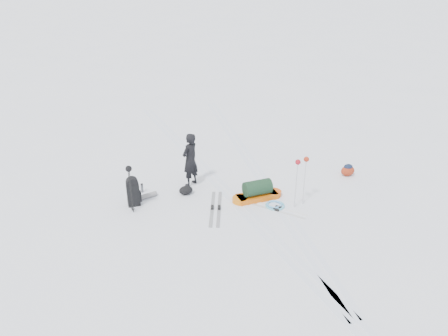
{
  "coord_description": "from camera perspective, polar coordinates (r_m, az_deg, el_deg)",
  "views": [
    {
      "loc": [
        -4.0,
        -9.7,
        5.98
      ],
      "look_at": [
        -0.26,
        0.24,
        0.95
      ],
      "focal_mm": 35.0,
      "sensor_mm": 36.0,
      "label": 1
    }
  ],
  "objects": [
    {
      "name": "small_daypack",
      "position": [
        13.95,
        15.87,
        -0.26
      ],
      "size": [
        0.45,
        0.34,
        0.37
      ],
      "rotation": [
        0.0,
        0.0,
        0.04
      ],
      "color": "maroon",
      "rests_on": "ground"
    },
    {
      "name": "expedition_rucksack",
      "position": [
        11.99,
        -11.55,
        -3.04
      ],
      "size": [
        0.87,
        0.51,
        0.83
      ],
      "rotation": [
        0.0,
        0.0,
        -0.04
      ],
      "color": "black",
      "rests_on": "ground"
    },
    {
      "name": "thermos_pair",
      "position": [
        12.63,
        -11.09,
        -2.72
      ],
      "size": [
        0.3,
        0.17,
        0.29
      ],
      "rotation": [
        0.0,
        0.0,
        -0.42
      ],
      "color": "#515458",
      "rests_on": "ground"
    },
    {
      "name": "ski_tracks",
      "position": [
        12.99,
        2.6,
        -2.08
      ],
      "size": [
        3.38,
        17.97,
        0.01
      ],
      "color": "silver",
      "rests_on": "ground"
    },
    {
      "name": "snow_hill_backdrop",
      "position": [
        137.31,
        12.49,
        -8.45
      ],
      "size": [
        359.5,
        192.0,
        162.45
      ],
      "color": "white",
      "rests_on": "ground"
    },
    {
      "name": "skier",
      "position": [
        12.63,
        -4.46,
        1.08
      ],
      "size": [
        0.7,
        0.64,
        1.61
      ],
      "primitive_type": "imported",
      "rotation": [
        0.0,
        0.0,
        3.72
      ],
      "color": "black",
      "rests_on": "ground"
    },
    {
      "name": "rope_coil",
      "position": [
        11.9,
        6.65,
        -4.83
      ],
      "size": [
        0.7,
        0.7,
        0.06
      ],
      "rotation": [
        0.0,
        0.0,
        0.44
      ],
      "color": "#53ADCA",
      "rests_on": "ground"
    },
    {
      "name": "ski_poles_silver",
      "position": [
        11.51,
        10.12,
        0.24
      ],
      "size": [
        0.44,
        0.22,
        1.4
      ],
      "rotation": [
        0.0,
        0.0,
        0.43
      ],
      "color": "silver",
      "rests_on": "ground"
    },
    {
      "name": "stuff_sack",
      "position": [
        12.41,
        -5.0,
        -2.91
      ],
      "size": [
        0.43,
        0.35,
        0.25
      ],
      "rotation": [
        0.0,
        0.0,
        0.13
      ],
      "color": "black",
      "rests_on": "ground"
    },
    {
      "name": "ski_poles_black",
      "position": [
        11.34,
        -12.28,
        -0.83
      ],
      "size": [
        0.16,
        0.2,
        1.33
      ],
      "rotation": [
        0.0,
        0.0,
        -0.41
      ],
      "color": "black",
      "rests_on": "ground"
    },
    {
      "name": "pulk_sled",
      "position": [
        12.12,
        4.37,
        -3.14
      ],
      "size": [
        1.47,
        0.49,
        0.56
      ],
      "rotation": [
        0.0,
        0.0,
        0.01
      ],
      "color": "#CC580C",
      "rests_on": "ground"
    },
    {
      "name": "ground",
      "position": [
        12.07,
        1.55,
        -4.36
      ],
      "size": [
        200.0,
        200.0,
        0.0
      ],
      "primitive_type": "plane",
      "color": "white",
      "rests_on": "ground"
    },
    {
      "name": "touring_skis_white",
      "position": [
        11.76,
        6.95,
        -5.36
      ],
      "size": [
        1.24,
        1.41,
        0.06
      ],
      "rotation": [
        0.0,
        0.0,
        -0.87
      ],
      "color": "#B8BCBF",
      "rests_on": "ground"
    },
    {
      "name": "touring_skis_grey",
      "position": [
        11.72,
        -1.1,
        -5.27
      ],
      "size": [
        0.94,
        1.81,
        0.07
      ],
      "rotation": [
        0.0,
        0.0,
        1.18
      ],
      "color": "#92949A",
      "rests_on": "ground"
    }
  ]
}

